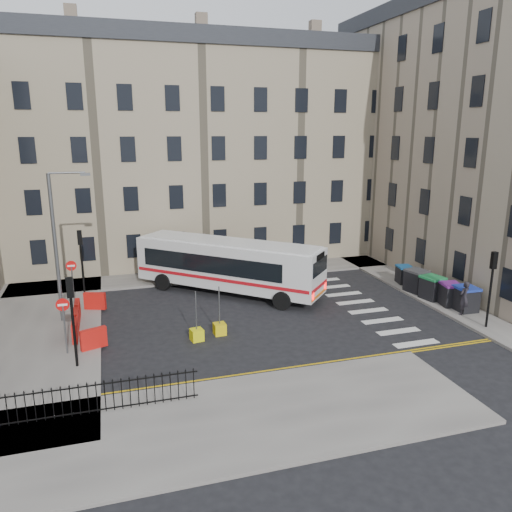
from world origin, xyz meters
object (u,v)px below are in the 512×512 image
wheelie_bin_d (416,281)px  pedestrian (464,298)px  streetlamp (55,246)px  bollard_yellow (197,335)px  wheelie_bin_a (466,299)px  wheelie_bin_c (432,288)px  wheelie_bin_b (450,294)px  bollard_chevron (220,329)px  wheelie_bin_e (404,274)px  bus (228,264)px

wheelie_bin_d → pedestrian: bearing=-101.2°
streetlamp → bollard_yellow: size_ratio=13.57×
wheelie_bin_a → wheelie_bin_c: bearing=106.1°
wheelie_bin_b → bollard_yellow: size_ratio=2.35×
streetlamp → bollard_chevron: streetlamp is taller
streetlamp → wheelie_bin_b: bearing=-10.5°
wheelie_bin_a → bollard_yellow: bearing=179.6°
pedestrian → wheelie_bin_e: bearing=-108.5°
bus → pedestrian: size_ratio=5.65×
wheelie_bin_e → bollard_chevron: wheelie_bin_e is taller
wheelie_bin_c → wheelie_bin_d: bearing=82.2°
pedestrian → bollard_chevron: 13.85m
bollard_chevron → bus: bearing=72.5°
wheelie_bin_c → wheelie_bin_d: wheelie_bin_d is taller
wheelie_bin_e → streetlamp: bearing=-168.5°
pedestrian → bollard_chevron: pedestrian is taller
bollard_yellow → bollard_chevron: size_ratio=1.00×
bollard_chevron → pedestrian: bearing=-6.3°
bus → wheelie_bin_d: (11.56, -3.68, -1.06)m
wheelie_bin_e → bollard_yellow: (-15.18, -5.07, -0.45)m
wheelie_bin_d → bollard_chevron: wheelie_bin_d is taller
wheelie_bin_b → bollard_yellow: (-15.28, -0.40, -0.53)m
wheelie_bin_a → wheelie_bin_c: 2.39m
wheelie_bin_c → pedestrian: pedestrian is taller
bollard_yellow → streetlamp: bearing=146.0°
bus → wheelie_bin_d: bus is taller
streetlamp → wheelie_bin_c: (21.60, -2.76, -3.47)m
pedestrian → bollard_chevron: bearing=-23.3°
bus → bollard_chevron: size_ratio=18.28×
wheelie_bin_b → wheelie_bin_d: 2.87m
wheelie_bin_a → wheelie_bin_d: size_ratio=0.93×
streetlamp → wheelie_bin_b: (21.92, -4.08, -3.50)m
wheelie_bin_a → bollard_yellow: size_ratio=2.37×
wheelie_bin_d → streetlamp: bearing=163.7°
bus → bollard_yellow: 7.83m
wheelie_bin_b → wheelie_bin_e: wheelie_bin_b is taller
streetlamp → bus: streetlamp is taller
wheelie_bin_a → wheelie_bin_c: size_ratio=0.96×
wheelie_bin_c → wheelie_bin_e: size_ratio=1.21×
wheelie_bin_b → wheelie_bin_e: 4.68m
wheelie_bin_c → bollard_chevron: wheelie_bin_c is taller
bus → wheelie_bin_a: bus is taller
bollard_chevron → wheelie_bin_d: bearing=11.7°
wheelie_bin_c → bollard_yellow: size_ratio=2.47×
wheelie_bin_c → bollard_yellow: bearing=175.2°
bus → wheelie_bin_d: 12.17m
wheelie_bin_a → wheelie_bin_b: bearing=107.0°
wheelie_bin_b → streetlamp: bearing=-179.4°
streetlamp → wheelie_bin_d: size_ratio=5.33×
bollard_yellow → bollard_chevron: (1.27, 0.41, 0.00)m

